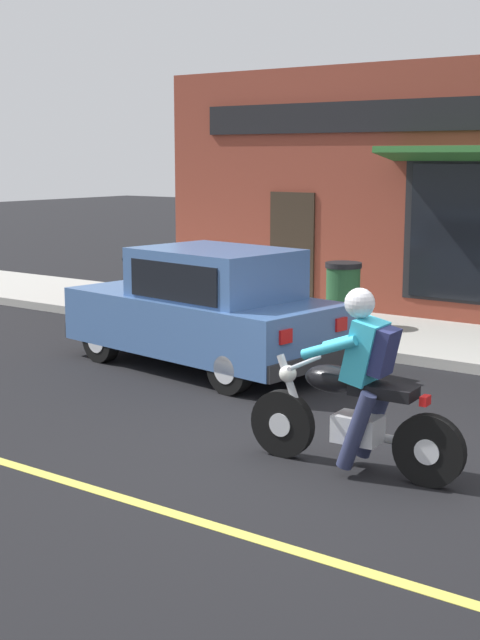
% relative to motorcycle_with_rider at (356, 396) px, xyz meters
% --- Properties ---
extents(ground_plane, '(80.00, 80.00, 0.00)m').
position_rel_motorcycle_with_rider_xyz_m(ground_plane, '(0.13, 0.34, -0.68)').
color(ground_plane, black).
extents(sidewalk_curb, '(2.60, 22.00, 0.14)m').
position_rel_motorcycle_with_rider_xyz_m(sidewalk_curb, '(5.27, 3.34, -0.61)').
color(sidewalk_curb, '#ADAAA3').
rests_on(sidewalk_curb, ground).
extents(motorcycle_with_rider, '(0.58, 2.02, 1.62)m').
position_rel_motorcycle_with_rider_xyz_m(motorcycle_with_rider, '(0.00, 0.00, 0.00)').
color(motorcycle_with_rider, black).
rests_on(motorcycle_with_rider, ground).
extents(car_hatchback, '(2.11, 3.96, 1.57)m').
position_rel_motorcycle_with_rider_xyz_m(car_hatchback, '(2.28, 3.44, 0.09)').
color(car_hatchback, black).
rests_on(car_hatchback, ground).
extents(trash_bin, '(0.56, 0.56, 0.98)m').
position_rel_motorcycle_with_rider_xyz_m(trash_bin, '(5.25, 3.10, -0.04)').
color(trash_bin, '#23512D').
rests_on(trash_bin, sidewalk_curb).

